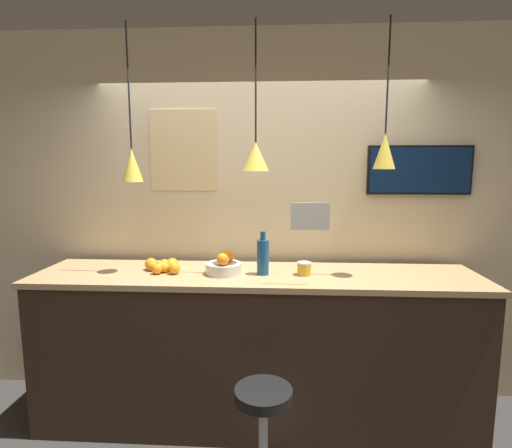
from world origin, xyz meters
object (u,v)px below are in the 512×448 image
object	(u,v)px
fruit_bowl	(224,264)
juice_bottle	(263,256)
bar_stool	(263,438)
mounted_tv	(419,170)
spread_jar	(304,269)

from	to	relation	value
fruit_bowl	juice_bottle	xyz separation A→B (m)	(0.27, 0.00, 0.06)
bar_stool	juice_bottle	distance (m)	1.11
bar_stool	mounted_tv	bearing A→B (deg)	44.70
fruit_bowl	spread_jar	world-z (taller)	fruit_bowl
juice_bottle	bar_stool	bearing A→B (deg)	-87.24
fruit_bowl	mounted_tv	bearing A→B (deg)	16.58
bar_stool	spread_jar	bearing A→B (deg)	70.19
mounted_tv	fruit_bowl	bearing A→B (deg)	-163.42
fruit_bowl	bar_stool	bearing A→B (deg)	-66.31
bar_stool	mounted_tv	distance (m)	2.15
juice_bottle	fruit_bowl	bearing A→B (deg)	-178.98
juice_bottle	mounted_tv	size ratio (longest dim) A/B	0.39
fruit_bowl	mounted_tv	size ratio (longest dim) A/B	0.32
juice_bottle	spread_jar	world-z (taller)	juice_bottle
spread_jar	mounted_tv	size ratio (longest dim) A/B	0.12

